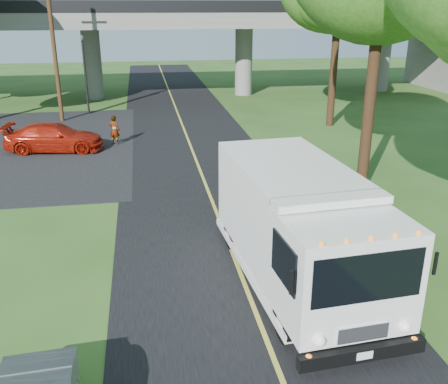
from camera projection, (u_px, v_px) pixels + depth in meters
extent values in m
plane|color=#2D4F1C|center=(267.00, 342.00, 11.04)|extent=(120.00, 120.00, 0.00)
cube|color=black|center=(207.00, 188.00, 20.27)|extent=(7.00, 90.00, 0.02)
cube|color=gold|center=(207.00, 188.00, 20.26)|extent=(0.12, 90.00, 0.01)
cube|color=slate|center=(168.00, 19.00, 38.48)|extent=(50.00, 9.00, 1.20)
cube|color=black|center=(172.00, 6.00, 34.10)|extent=(50.00, 0.25, 0.80)
cube|color=black|center=(165.00, 6.00, 42.22)|extent=(50.00, 0.25, 0.80)
cylinder|color=slate|center=(92.00, 64.00, 38.71)|extent=(1.40, 1.40, 5.40)
cylinder|color=slate|center=(244.00, 61.00, 40.56)|extent=(1.40, 1.40, 5.40)
cylinder|color=slate|center=(382.00, 59.00, 42.41)|extent=(1.40, 1.40, 5.40)
cylinder|color=black|center=(85.00, 75.00, 33.21)|extent=(0.14, 0.14, 5.20)
imported|color=black|center=(82.00, 44.00, 32.51)|extent=(0.18, 0.22, 1.10)
cylinder|color=#472D19|center=(54.00, 48.00, 30.46)|extent=(0.26, 0.26, 9.00)
cylinder|color=#382314|center=(371.00, 93.00, 18.95)|extent=(0.44, 0.44, 7.70)
cylinder|color=#382314|center=(333.00, 71.00, 29.72)|extent=(0.44, 0.44, 6.65)
cube|color=white|center=(286.00, 205.00, 13.62)|extent=(3.02, 5.06, 2.49)
cube|color=white|center=(343.00, 270.00, 10.55)|extent=(2.80, 2.19, 2.27)
cube|color=black|center=(368.00, 278.00, 9.53)|extent=(2.32, 0.26, 1.05)
cube|color=black|center=(362.00, 353.00, 10.02)|extent=(2.77, 0.41, 0.31)
cube|color=white|center=(290.00, 262.00, 13.76)|extent=(3.13, 6.60, 0.20)
cylinder|color=black|center=(287.00, 321.00, 10.93)|extent=(0.38, 1.02, 1.00)
cylinder|color=black|center=(379.00, 307.00, 11.44)|extent=(0.38, 1.02, 1.00)
cylinder|color=black|center=(233.00, 233.00, 15.16)|extent=(0.38, 1.02, 1.00)
cylinder|color=black|center=(302.00, 225.00, 15.66)|extent=(0.38, 1.02, 1.00)
imported|color=#9A1709|center=(54.00, 137.00, 25.25)|extent=(5.02, 2.42, 1.41)
imported|color=gray|center=(115.00, 130.00, 26.38)|extent=(0.67, 0.57, 1.56)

